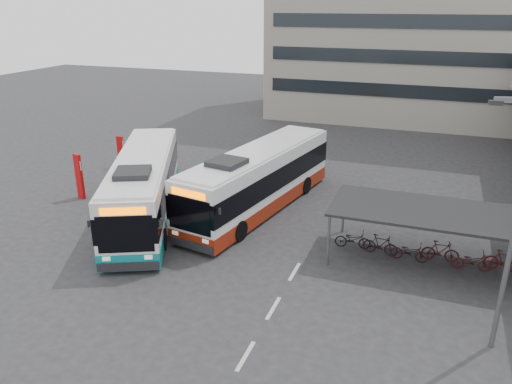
% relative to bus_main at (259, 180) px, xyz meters
% --- Properties ---
extents(ground, '(120.00, 120.00, 0.00)m').
position_rel_bus_main_xyz_m(ground, '(1.47, -6.28, -1.76)').
color(ground, '#28282B').
rests_on(ground, ground).
extents(bike_shelter, '(10.00, 4.00, 2.54)m').
position_rel_bus_main_xyz_m(bike_shelter, '(9.97, -3.28, -0.40)').
color(bike_shelter, '#595B60').
rests_on(bike_shelter, ground).
extents(road_markings, '(0.15, 7.60, 0.01)m').
position_rel_bus_main_xyz_m(road_markings, '(3.97, -9.28, -1.75)').
color(road_markings, beige).
rests_on(road_markings, ground).
extents(bus_main, '(5.04, 13.09, 3.79)m').
position_rel_bus_main_xyz_m(bus_main, '(0.00, 0.00, 0.00)').
color(bus_main, white).
rests_on(bus_main, ground).
extents(bus_teal, '(7.90, 12.77, 3.79)m').
position_rel_bus_main_xyz_m(bus_teal, '(-5.45, -3.26, 0.00)').
color(bus_teal, white).
rests_on(bus_teal, ground).
extents(pedestrian, '(0.44, 0.65, 1.74)m').
position_rel_bus_main_xyz_m(pedestrian, '(-3.78, -7.26, -0.89)').
color(pedestrian, black).
rests_on(pedestrian, ground).
extents(sign_totem_mid, '(0.59, 0.34, 2.78)m').
position_rel_bus_main_xyz_m(sign_totem_mid, '(-10.66, -2.19, -0.32)').
color(sign_totem_mid, '#AF0A0C').
rests_on(sign_totem_mid, ground).
extents(sign_totem_north, '(0.50, 0.17, 2.29)m').
position_rel_bus_main_xyz_m(sign_totem_north, '(-11.88, 3.82, -0.57)').
color(sign_totem_north, '#AF0A0C').
rests_on(sign_totem_north, ground).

